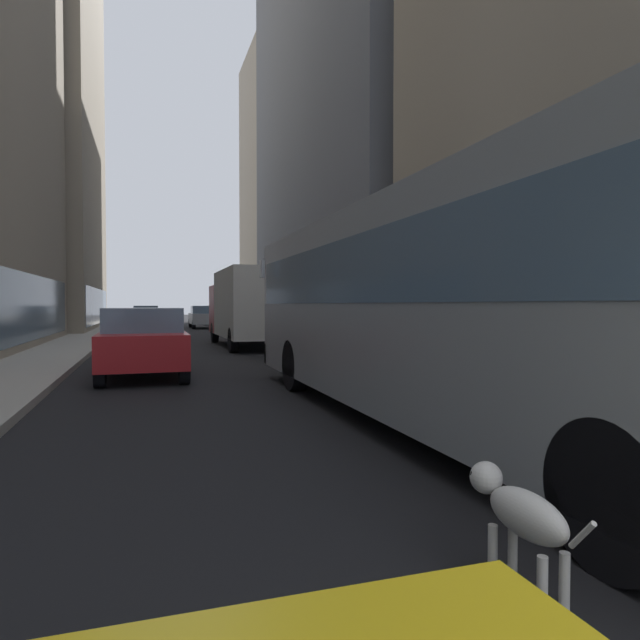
% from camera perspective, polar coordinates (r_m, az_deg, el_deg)
% --- Properties ---
extents(ground_plane, '(120.00, 120.00, 0.00)m').
position_cam_1_polar(ground_plane, '(35.31, -13.34, -1.18)').
color(ground_plane, black).
extents(sidewalk_left, '(2.40, 110.00, 0.15)m').
position_cam_1_polar(sidewalk_left, '(35.33, -22.60, -1.14)').
color(sidewalk_left, '#ADA89E').
rests_on(sidewalk_left, ground).
extents(sidewalk_right, '(2.40, 110.00, 0.15)m').
position_cam_1_polar(sidewalk_right, '(36.20, -4.30, -0.95)').
color(sidewalk_right, '#9E9991').
rests_on(sidewalk_right, ground).
extents(building_right_mid, '(11.84, 23.71, 39.22)m').
position_cam_1_polar(building_right_mid, '(39.79, 6.61, 28.35)').
color(building_right_mid, slate).
rests_on(building_right_mid, ground).
extents(building_right_far, '(9.10, 16.51, 27.69)m').
position_cam_1_polar(building_right_far, '(56.45, -2.41, 14.04)').
color(building_right_far, '#A0937F').
rests_on(building_right_far, ground).
extents(transit_bus, '(2.78, 11.53, 3.05)m').
position_cam_1_polar(transit_bus, '(7.81, 12.30, 2.18)').
color(transit_bus, '#999EA3').
rests_on(transit_bus, ground).
extents(car_red_coupe, '(1.89, 4.31, 1.62)m').
position_cam_1_polar(car_red_coupe, '(13.52, -18.12, -2.16)').
color(car_red_coupe, red).
rests_on(car_red_coupe, ground).
extents(car_silver_sedan, '(1.87, 4.04, 1.62)m').
position_cam_1_polar(car_silver_sedan, '(40.14, -12.16, 0.33)').
color(car_silver_sedan, '#B7BABF').
rests_on(car_silver_sedan, ground).
extents(car_grey_wagon, '(1.95, 4.42, 1.62)m').
position_cam_1_polar(car_grey_wagon, '(44.75, -17.87, 0.42)').
color(car_grey_wagon, slate).
rests_on(car_grey_wagon, ground).
extents(car_blue_hatchback, '(1.73, 4.47, 1.62)m').
position_cam_1_polar(car_blue_hatchback, '(30.42, -7.32, -0.04)').
color(car_blue_hatchback, '#4C6BB7').
rests_on(car_blue_hatchback, ground).
extents(car_white_van, '(1.92, 4.60, 1.62)m').
position_cam_1_polar(car_white_van, '(47.75, -11.13, 0.54)').
color(car_white_van, silver).
rests_on(car_white_van, ground).
extents(box_truck, '(2.30, 7.50, 3.05)m').
position_cam_1_polar(box_truck, '(22.07, -7.56, 1.53)').
color(box_truck, '#A51919').
rests_on(box_truck, ground).
extents(dalmatian_dog, '(0.22, 0.96, 0.72)m').
position_cam_1_polar(dalmatian_dog, '(3.44, 20.23, -18.57)').
color(dalmatian_dog, white).
rests_on(dalmatian_dog, ground).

